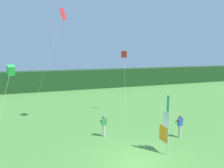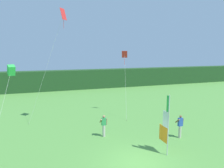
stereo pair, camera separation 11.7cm
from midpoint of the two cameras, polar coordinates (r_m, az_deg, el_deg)
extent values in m
plane|color=#518E3D|center=(13.58, 7.33, -20.45)|extent=(120.00, 120.00, 0.00)
cube|color=#1E421E|center=(37.94, -10.66, 1.15)|extent=(80.00, 2.40, 3.39)
cylinder|color=#B7B7BC|center=(14.05, 15.19, -10.77)|extent=(0.06, 0.06, 3.97)
cube|color=orange|center=(14.71, 13.93, -12.91)|extent=(0.02, 0.97, 1.06)
cube|color=white|center=(14.21, 14.49, -9.17)|extent=(0.02, 0.60, 1.06)
cube|color=green|center=(13.78, 15.08, -5.18)|extent=(0.02, 0.23, 1.06)
cylinder|color=#B7B2A3|center=(16.94, -2.01, -12.52)|extent=(0.22, 0.22, 0.93)
cube|color=#2D8E4C|center=(16.69, -2.03, -10.10)|extent=(0.36, 0.20, 0.58)
sphere|color=#A37556|center=(16.56, -2.03, -8.77)|extent=(0.20, 0.20, 0.20)
cylinder|color=#A37556|center=(16.66, -2.86, -9.92)|extent=(0.09, 0.48, 0.42)
cylinder|color=#A37556|center=(16.77, -1.27, -10.13)|extent=(0.09, 0.14, 0.56)
cylinder|color=#B7B2A3|center=(17.55, 18.03, -12.17)|extent=(0.22, 0.22, 0.94)
cube|color=#284CA8|center=(17.29, 18.15, -9.72)|extent=(0.36, 0.20, 0.63)
sphere|color=brown|center=(17.16, 18.22, -8.34)|extent=(0.20, 0.20, 0.20)
cylinder|color=brown|center=(17.18, 17.42, -9.50)|extent=(0.09, 0.48, 0.42)
cylinder|color=brown|center=(17.43, 18.75, -9.63)|extent=(0.09, 0.14, 0.56)
cylinder|color=brown|center=(20.75, 4.13, -9.74)|extent=(0.03, 0.03, 0.08)
cylinder|color=silver|center=(21.36, 3.83, -0.57)|extent=(0.83, 2.69, 6.33)
cube|color=red|center=(22.47, 3.56, 8.00)|extent=(0.69, 0.61, 0.71)
cylinder|color=red|center=(22.49, 3.54, 6.08)|extent=(0.02, 0.02, 0.70)
cylinder|color=silver|center=(15.27, -27.73, -7.19)|extent=(1.37, 2.43, 5.36)
cube|color=green|center=(15.91, -25.36, 3.40)|extent=(0.62, 0.74, 0.77)
cylinder|color=brown|center=(21.12, -21.40, -10.01)|extent=(0.03, 0.03, 0.08)
cylinder|color=silver|center=(19.53, -17.39, 3.26)|extent=(3.33, 1.19, 9.76)
cube|color=red|center=(19.25, -12.83, 17.94)|extent=(0.62, 0.72, 0.97)
cylinder|color=red|center=(19.13, -12.74, 15.45)|extent=(0.02, 0.02, 0.70)
camera|label=1|loc=(0.06, -89.78, 0.03)|focal=33.88mm
camera|label=2|loc=(0.06, 90.22, -0.03)|focal=33.88mm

